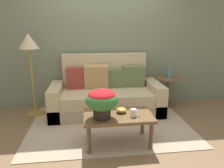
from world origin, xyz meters
TOP-DOWN VIEW (x-y plane):
  - ground_plane at (0.00, 0.00)m, footprint 14.00×14.00m
  - wall_back at (0.00, 1.13)m, footprint 6.40×0.12m
  - area_rug at (0.00, 0.09)m, footprint 2.56×1.83m
  - couch at (-0.00, 0.67)m, footprint 2.03×0.89m
  - coffee_table at (0.05, -0.51)m, footprint 0.92×0.53m
  - side_table at (1.27, 0.79)m, footprint 0.47×0.47m
  - floor_lamp at (-1.32, 0.69)m, footprint 0.34×0.34m
  - potted_plant at (-0.18, -0.58)m, footprint 0.41×0.41m
  - coffee_mug at (0.24, -0.58)m, footprint 0.12×0.08m
  - snack_bowl at (0.10, -0.44)m, footprint 0.14×0.14m
  - table_vase at (1.27, 0.80)m, footprint 0.10×0.10m

SIDE VIEW (x-z plane):
  - ground_plane at x=0.00m, z-range 0.00..0.00m
  - area_rug at x=0.00m, z-range 0.00..0.01m
  - couch at x=0.00m, z-range -0.21..0.87m
  - coffee_table at x=0.05m, z-range 0.15..0.58m
  - side_table at x=1.27m, z-range 0.11..0.71m
  - snack_bowl at x=0.10m, z-range 0.43..0.50m
  - coffee_mug at x=0.24m, z-range 0.43..0.53m
  - potted_plant at x=-0.18m, z-range 0.48..0.86m
  - table_vase at x=1.27m, z-range 0.58..0.79m
  - floor_lamp at x=-1.32m, z-range 0.47..1.94m
  - wall_back at x=0.00m, z-range 0.00..2.91m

